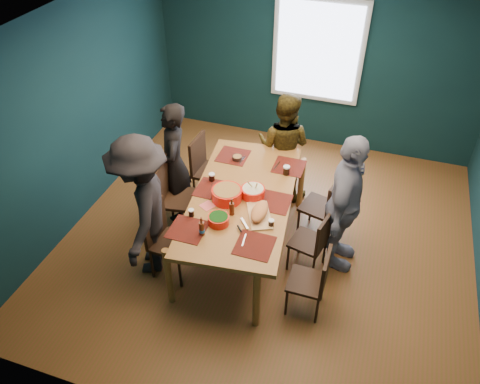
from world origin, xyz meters
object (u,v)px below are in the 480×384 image
object	(u,v)px
person_right	(345,205)
person_far_left	(174,163)
chair_left_mid	(173,192)
person_near_left	(143,208)
cutting_board	(259,212)
chair_left_far	(205,165)
bowl_salad	(227,194)
chair_right_far	(326,204)
chair_right_mid	(315,239)
bowl_herbs	(219,219)
chair_right_near	(315,278)
chair_left_near	(164,235)
person_back	(284,146)
dining_table	(242,201)
bowl_dumpling	(253,192)

from	to	relation	value
person_right	person_far_left	bearing A→B (deg)	87.35
chair_left_mid	person_near_left	xyz separation A→B (m)	(-0.01, -0.68, 0.29)
chair_left_mid	cutting_board	world-z (taller)	chair_left_mid
chair_left_far	bowl_salad	size ratio (longest dim) A/B	2.81
chair_right_far	person_far_left	distance (m)	1.96
chair_right_mid	cutting_board	world-z (taller)	cutting_board
person_far_left	bowl_herbs	size ratio (longest dim) A/B	7.13
chair_right_near	bowl_herbs	world-z (taller)	bowl_herbs
chair_left_near	person_back	size ratio (longest dim) A/B	0.62
dining_table	person_right	distance (m)	1.15
chair_left_mid	chair_right_near	bearing A→B (deg)	-29.68
chair_left_near	person_right	world-z (taller)	person_right
dining_table	chair_right_near	bearing A→B (deg)	-39.24
chair_left_far	person_back	bearing A→B (deg)	29.10
bowl_salad	cutting_board	world-z (taller)	bowl_salad
chair_right_far	person_right	xyz separation A→B (m)	(0.24, -0.38, 0.35)
cutting_board	chair_right_far	bearing A→B (deg)	28.95
person_far_left	bowl_dumpling	bearing A→B (deg)	51.49
dining_table	chair_right_mid	world-z (taller)	dining_table
chair_left_mid	chair_right_near	distance (m)	2.09
person_far_left	bowl_salad	xyz separation A→B (m)	(0.89, -0.49, 0.11)
person_back	chair_right_far	bearing A→B (deg)	141.46
bowl_salad	cutting_board	distance (m)	0.46
person_near_left	person_far_left	bearing A→B (deg)	166.83
person_right	bowl_dumpling	world-z (taller)	person_right
chair_left_near	dining_table	bearing A→B (deg)	43.66
chair_left_near	person_far_left	world-z (taller)	person_far_left
chair_left_far	person_far_left	size ratio (longest dim) A/B	0.59
bowl_herbs	dining_table	bearing A→B (deg)	79.90
person_right	chair_right_mid	bearing A→B (deg)	136.27
chair_right_mid	chair_right_near	distance (m)	0.59
person_far_left	bowl_salad	bearing A→B (deg)	38.94
chair_left_near	person_far_left	size ratio (longest dim) A/B	0.58
person_far_left	bowl_salad	distance (m)	1.02
dining_table	chair_left_far	bearing A→B (deg)	128.22
person_far_left	person_right	world-z (taller)	person_right
chair_left_near	person_right	bearing A→B (deg)	26.59
chair_left_far	person_back	size ratio (longest dim) A/B	0.63
person_right	cutting_board	distance (m)	0.96
chair_left_far	person_right	bearing A→B (deg)	-15.09
person_far_left	person_back	xyz separation A→B (m)	(1.20, 0.90, -0.05)
chair_left_mid	bowl_salad	world-z (taller)	chair_left_mid
chair_left_mid	bowl_dumpling	size ratio (longest dim) A/B	3.72
chair_left_far	bowl_dumpling	bearing A→B (deg)	-37.17
person_right	bowl_salad	xyz separation A→B (m)	(-1.28, -0.29, 0.05)
chair_left_near	person_near_left	bearing A→B (deg)	-179.14
bowl_salad	cutting_board	xyz separation A→B (m)	(0.43, -0.16, -0.02)
dining_table	bowl_salad	size ratio (longest dim) A/B	6.80
person_far_left	chair_right_far	bearing A→B (deg)	73.23
chair_right_far	bowl_salad	xyz separation A→B (m)	(-1.04, -0.67, 0.40)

